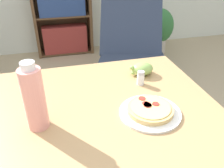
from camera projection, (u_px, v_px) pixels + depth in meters
name	position (u px, v px, depth m)	size (l,w,h in m)	color
dining_table	(90.00, 131.00, 1.02)	(1.12, 0.92, 0.72)	tan
pizza_on_plate	(150.00, 111.00, 0.96)	(0.25, 0.25, 0.04)	white
grape_bunch	(142.00, 69.00, 1.25)	(0.13, 0.09, 0.07)	#93BC5B
drink_bottle	(34.00, 98.00, 0.84)	(0.08, 0.08, 0.27)	pink
salt_shaker	(141.00, 78.00, 1.16)	(0.04, 0.04, 0.07)	white
lounge_chair_far	(131.00, 61.00, 2.45)	(0.80, 0.91, 0.88)	slate
potted_plant_floor	(158.00, 30.00, 3.15)	(0.40, 0.34, 0.63)	#BCB2A3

